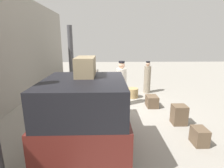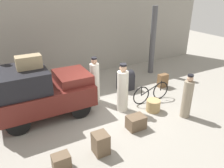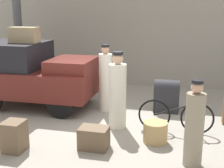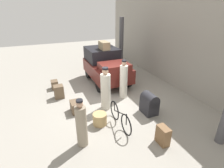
{
  "view_description": "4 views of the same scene",
  "coord_description": "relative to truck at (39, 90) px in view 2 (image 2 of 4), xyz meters",
  "views": [
    {
      "loc": [
        -6.32,
        0.39,
        2.59
      ],
      "look_at": [
        0.2,
        0.2,
        0.95
      ],
      "focal_mm": 28.0,
      "sensor_mm": 36.0,
      "label": 1
    },
    {
      "loc": [
        -3.27,
        -6.21,
        4.23
      ],
      "look_at": [
        0.2,
        0.2,
        0.95
      ],
      "focal_mm": 35.0,
      "sensor_mm": 36.0,
      "label": 2
    },
    {
      "loc": [
        1.97,
        -6.95,
        2.82
      ],
      "look_at": [
        0.2,
        0.2,
        0.95
      ],
      "focal_mm": 50.0,
      "sensor_mm": 36.0,
      "label": 3
    },
    {
      "loc": [
        6.42,
        -2.44,
        3.98
      ],
      "look_at": [
        0.2,
        0.2,
        0.95
      ],
      "focal_mm": 28.0,
      "sensor_mm": 36.0,
      "label": 4
    }
  ],
  "objects": [
    {
      "name": "porter_carrying_trunk",
      "position": [
        2.7,
        -1.05,
        -0.15
      ],
      "size": [
        0.4,
        0.4,
        1.81
      ],
      "color": "silver",
      "rests_on": "ground"
    },
    {
      "name": "trunk_large_brown",
      "position": [
        5.37,
        -0.17,
        -0.67
      ],
      "size": [
        0.44,
        0.27,
        0.61
      ],
      "color": "brown",
      "rests_on": "ground"
    },
    {
      "name": "bicycle",
      "position": [
        4.04,
        -1.02,
        -0.6
      ],
      "size": [
        1.7,
        0.04,
        0.79
      ],
      "color": "black",
      "rests_on": "ground"
    },
    {
      "name": "suitcase_tan_flat",
      "position": [
        3.74,
        0.42,
        -0.53
      ],
      "size": [
        0.66,
        0.51,
        0.88
      ],
      "color": "#232328",
      "rests_on": "ground"
    },
    {
      "name": "wicker_basket",
      "position": [
        3.66,
        -1.65,
        -0.76
      ],
      "size": [
        0.51,
        0.51,
        0.44
      ],
      "color": "tan",
      "rests_on": "ground"
    },
    {
      "name": "suitcase_black_upright",
      "position": [
        1.0,
        -2.74,
        -0.67
      ],
      "size": [
        0.4,
        0.43,
        0.62
      ],
      "color": "brown",
      "rests_on": "ground"
    },
    {
      "name": "ground_plane",
      "position": [
        2.28,
        -0.86,
        -0.98
      ],
      "size": [
        30.0,
        30.0,
        0.0
      ],
      "primitive_type": "plane",
      "color": "gray"
    },
    {
      "name": "trunk_umber_medium",
      "position": [
        2.49,
        -2.26,
        -0.76
      ],
      "size": [
        0.58,
        0.42,
        0.44
      ],
      "color": "brown",
      "rests_on": "ground"
    },
    {
      "name": "canopy_pillar_right",
      "position": [
        6.03,
        1.57,
        0.72
      ],
      "size": [
        0.28,
        0.28,
        3.39
      ],
      "color": "#4C4C51",
      "rests_on": "ground"
    },
    {
      "name": "porter_lifting_near_truck",
      "position": [
        2.11,
        0.07,
        -0.14
      ],
      "size": [
        0.36,
        0.36,
        1.82
      ],
      "color": "silver",
      "rests_on": "ground"
    },
    {
      "name": "suitcase_small_leather",
      "position": [
        -0.13,
        -2.82,
        -0.76
      ],
      "size": [
        0.44,
        0.33,
        0.44
      ],
      "color": "brown",
      "rests_on": "ground"
    },
    {
      "name": "station_building_facade",
      "position": [
        2.28,
        3.21,
        1.27
      ],
      "size": [
        16.0,
        0.15,
        4.5
      ],
      "color": "gray",
      "rests_on": "ground"
    },
    {
      "name": "trunk_on_truck_roof",
      "position": [
        -0.18,
        0.0,
        1.05
      ],
      "size": [
        0.79,
        0.41,
        0.42
      ],
      "color": "#9E8966",
      "rests_on": "truck"
    },
    {
      "name": "truck",
      "position": [
        0.0,
        0.0,
        0.0
      ],
      "size": [
        3.27,
        1.81,
        1.81
      ],
      "color": "black",
      "rests_on": "ground"
    },
    {
      "name": "porter_with_bicycle",
      "position": [
        4.42,
        -2.48,
        -0.25
      ],
      "size": [
        0.33,
        0.33,
        1.59
      ],
      "color": "gray",
      "rests_on": "ground"
    }
  ]
}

